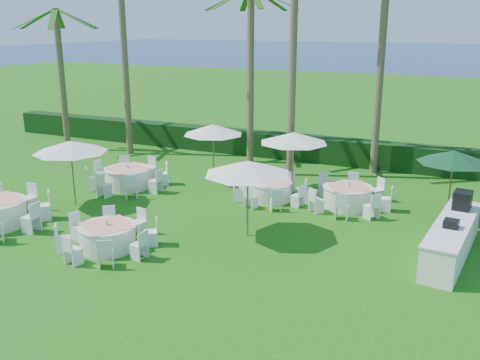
# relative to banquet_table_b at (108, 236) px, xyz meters

# --- Properties ---
(ground) EXTENTS (120.00, 120.00, 0.00)m
(ground) POSITION_rel_banquet_table_b_xyz_m (1.24, 0.69, -0.39)
(ground) COLOR #19580F
(ground) RESTS_ON ground
(hedge) EXTENTS (34.00, 1.00, 1.20)m
(hedge) POSITION_rel_banquet_table_b_xyz_m (1.24, 12.69, 0.21)
(hedge) COLOR black
(hedge) RESTS_ON ground
(ocean) EXTENTS (260.00, 260.00, 0.00)m
(ocean) POSITION_rel_banquet_table_b_xyz_m (1.24, 102.69, -0.39)
(ocean) COLOR #082650
(ocean) RESTS_ON ground
(banquet_table_b) EXTENTS (2.96, 2.96, 0.90)m
(banquet_table_b) POSITION_rel_banquet_table_b_xyz_m (0.00, 0.00, 0.00)
(banquet_table_b) COLOR white
(banquet_table_b) RESTS_ON ground
(banquet_table_d) EXTENTS (3.27, 3.27, 0.98)m
(banquet_table_d) POSITION_rel_banquet_table_b_xyz_m (-3.13, 5.35, 0.04)
(banquet_table_d) COLOR white
(banquet_table_d) RESTS_ON ground
(banquet_table_e) EXTENTS (2.80, 2.80, 0.86)m
(banquet_table_e) POSITION_rel_banquet_table_b_xyz_m (2.73, 6.25, -0.02)
(banquet_table_e) COLOR white
(banquet_table_e) RESTS_ON ground
(banquet_table_f) EXTENTS (3.14, 3.14, 0.95)m
(banquet_table_f) POSITION_rel_banquet_table_b_xyz_m (5.58, 6.66, 0.02)
(banquet_table_f) COLOR white
(banquet_table_f) RESTS_ON ground
(umbrella_a) EXTENTS (2.66, 2.66, 2.40)m
(umbrella_a) POSITION_rel_banquet_table_b_xyz_m (-3.66, 2.79, 1.79)
(umbrella_a) COLOR brown
(umbrella_a) RESTS_ON ground
(umbrella_b) EXTENTS (2.72, 2.72, 2.44)m
(umbrella_b) POSITION_rel_banquet_table_b_xyz_m (3.37, 2.65, 1.83)
(umbrella_b) COLOR brown
(umbrella_b) RESTS_ON ground
(umbrella_c) EXTENTS (2.50, 2.50, 2.44)m
(umbrella_c) POSITION_rel_banquet_table_b_xyz_m (-0.36, 7.60, 1.83)
(umbrella_c) COLOR brown
(umbrella_c) RESTS_ON ground
(umbrella_d) EXTENTS (2.67, 2.67, 2.41)m
(umbrella_d) POSITION_rel_banquet_table_b_xyz_m (3.17, 7.54, 1.81)
(umbrella_d) COLOR brown
(umbrella_d) RESTS_ON ground
(umbrella_green) EXTENTS (2.40, 2.40, 2.41)m
(umbrella_green) POSITION_rel_banquet_table_b_xyz_m (9.00, 6.84, 1.80)
(umbrella_green) COLOR brown
(umbrella_green) RESTS_ON ground
(buffet_table) EXTENTS (1.41, 4.56, 1.60)m
(buffet_table) POSITION_rel_banquet_table_b_xyz_m (9.32, 3.66, 0.17)
(buffet_table) COLOR white
(buffet_table) RESTS_ON ground
(palm_a) EXTENTS (4.39, 4.20, 11.42)m
(palm_a) POSITION_rel_banquet_table_b_xyz_m (-6.57, 10.28, 5.80)
(palm_a) COLOR brown
(palm_a) RESTS_ON ground
(palm_b) EXTENTS (4.41, 4.09, 7.99)m
(palm_b) POSITION_rel_banquet_table_b_xyz_m (-0.26, 11.24, 4.05)
(palm_b) COLOR brown
(palm_b) RESTS_ON ground
(palm_c) EXTENTS (4.27, 4.36, 11.47)m
(palm_c) POSITION_rel_banquet_table_b_xyz_m (2.25, 9.87, 5.83)
(palm_c) COLOR brown
(palm_c) RESTS_ON ground
(palm_d) EXTENTS (4.22, 4.38, 9.33)m
(palm_d) POSITION_rel_banquet_table_b_xyz_m (5.53, 11.78, 4.74)
(palm_d) COLOR brown
(palm_d) RESTS_ON ground
(palm_f) EXTENTS (4.40, 4.10, 7.16)m
(palm_f) POSITION_rel_banquet_table_b_xyz_m (-10.13, 9.69, 3.62)
(palm_f) COLOR brown
(palm_f) RESTS_ON ground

